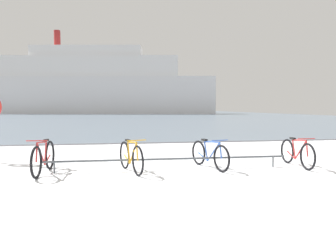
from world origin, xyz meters
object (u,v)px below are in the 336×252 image
(bicycle_1, at_px, (131,157))
(bicycle_0, at_px, (44,158))
(bicycle_2, at_px, (209,155))
(bicycle_3, at_px, (297,153))
(ferry_ship, at_px, (92,86))

(bicycle_1, bearing_deg, bicycle_0, 175.59)
(bicycle_1, bearing_deg, bicycle_2, 4.55)
(bicycle_2, relative_size, bicycle_3, 1.00)
(bicycle_0, height_order, ferry_ship, ferry_ship)
(bicycle_3, bearing_deg, bicycle_1, -179.65)
(bicycle_3, height_order, ferry_ship, ferry_ship)
(bicycle_1, distance_m, bicycle_3, 4.40)
(bicycle_1, distance_m, bicycle_2, 2.03)
(bicycle_0, relative_size, ferry_ship, 0.03)
(bicycle_0, distance_m, bicycle_2, 4.08)
(bicycle_0, xyz_separation_m, bicycle_2, (4.08, 0.00, -0.03))
(ferry_ship, bearing_deg, bicycle_1, -84.91)
(bicycle_0, xyz_separation_m, bicycle_1, (2.05, -0.16, -0.01))
(bicycle_0, bearing_deg, bicycle_1, -4.41)
(bicycle_1, relative_size, bicycle_2, 0.95)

